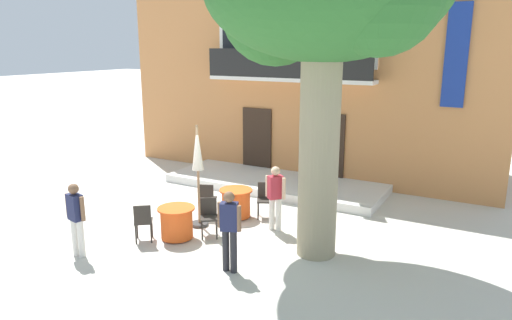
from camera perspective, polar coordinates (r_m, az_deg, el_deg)
name	(u,v)px	position (r m, az deg, el deg)	size (l,w,h in m)	color
ground_plane	(194,223)	(12.14, -7.50, -7.57)	(120.00, 120.00, 0.00)	beige
building_facade	(316,64)	(17.28, 7.30, 11.51)	(13.00, 5.09, 7.50)	#CC844C
entrance_step_platform	(275,183)	(14.95, 2.31, -2.83)	(6.86, 2.45, 0.25)	silver
cafe_table_near_tree	(177,223)	(11.12, -9.62, -7.51)	(0.86, 0.86, 0.76)	#EA561E
cafe_chair_near_tree_0	(209,214)	(11.13, -5.75, -6.61)	(0.56, 0.56, 0.91)	#2D2823
cafe_chair_near_tree_1	(143,220)	(11.04, -13.58, -7.11)	(0.56, 0.56, 0.91)	#2D2823
cafe_table_middle	(236,203)	(12.29, -2.43, -5.24)	(0.86, 0.86, 0.76)	#EA561E
cafe_chair_middle_0	(265,197)	(12.29, 1.09, -4.56)	(0.54, 0.54, 0.91)	#2D2823
cafe_chair_middle_1	(207,197)	(12.34, -5.94, -4.56)	(0.51, 0.51, 0.91)	#2D2823
cafe_umbrella	(198,161)	(11.44, -7.10, -0.13)	(0.44, 0.44, 2.55)	#997A56
pedestrian_near_entrance	(229,227)	(9.25, -3.26, -8.13)	(0.53, 0.33, 1.67)	#232328
pedestrian_mid_plaza	(76,216)	(10.60, -21.06, -6.37)	(0.53, 0.29, 1.62)	silver
pedestrian_by_tree	(275,195)	(11.28, 2.37, -4.25)	(0.53, 0.40, 1.61)	silver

